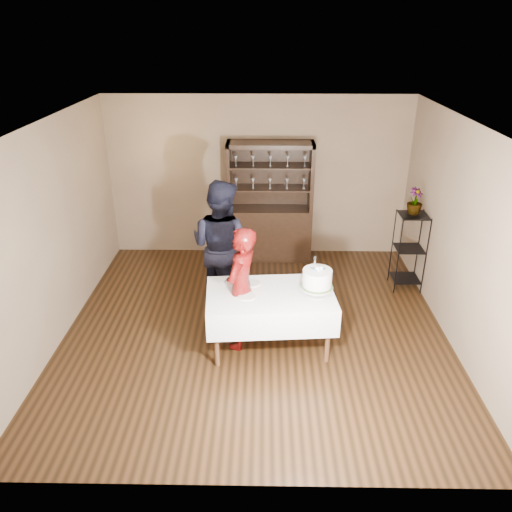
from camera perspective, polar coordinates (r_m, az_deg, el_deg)
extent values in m
plane|color=black|center=(6.76, -0.06, -8.27)|extent=(5.00, 5.00, 0.00)
plane|color=silver|center=(5.72, -0.08, 14.86)|extent=(5.00, 5.00, 0.00)
cube|color=brown|center=(8.47, 0.23, 8.96)|extent=(5.00, 0.02, 2.70)
cube|color=brown|center=(6.64, -22.19, 2.29)|extent=(0.02, 5.00, 2.70)
cube|color=brown|center=(6.57, 22.31, 2.00)|extent=(0.02, 5.00, 2.70)
cube|color=black|center=(8.53, 1.54, 2.65)|extent=(1.40, 0.48, 0.90)
cube|color=black|center=(8.41, 1.61, 9.53)|extent=(1.40, 0.03, 1.10)
cube|color=black|center=(8.06, 1.67, 12.66)|extent=(1.40, 0.48, 0.06)
cube|color=black|center=(8.25, 1.61, 7.78)|extent=(1.28, 0.42, 0.02)
cube|color=black|center=(8.15, 1.64, 10.26)|extent=(1.28, 0.42, 0.02)
cylinder|color=black|center=(7.60, 15.96, -0.12)|extent=(0.02, 0.02, 1.20)
cylinder|color=black|center=(7.71, 18.83, -0.14)|extent=(0.02, 0.02, 1.20)
cylinder|color=black|center=(7.95, 15.29, 1.12)|extent=(0.02, 0.02, 1.20)
cylinder|color=black|center=(8.06, 18.05, 1.09)|extent=(0.02, 0.02, 1.20)
cube|color=black|center=(8.02, 16.63, -2.42)|extent=(0.40, 0.40, 0.02)
cube|color=black|center=(7.80, 17.08, 0.83)|extent=(0.40, 0.40, 0.01)
cube|color=black|center=(7.61, 17.58, 4.46)|extent=(0.40, 0.40, 0.02)
cube|color=silver|center=(6.12, 1.62, -5.69)|extent=(1.61, 1.06, 0.35)
cylinder|color=#51321D|center=(5.92, -4.54, -9.56)|extent=(0.06, 0.06, 0.73)
cylinder|color=#51321D|center=(6.03, 8.22, -9.05)|extent=(0.06, 0.06, 0.73)
cylinder|color=#51321D|center=(6.53, -4.48, -5.92)|extent=(0.06, 0.06, 0.73)
cylinder|color=#51321D|center=(6.62, 7.02, -5.52)|extent=(0.06, 0.06, 0.73)
imported|color=#3B0505|center=(6.06, -1.72, -3.78)|extent=(0.58, 0.68, 1.59)
imported|color=black|center=(6.87, -4.02, 1.16)|extent=(1.14, 1.05, 1.87)
cylinder|color=silver|center=(6.01, 6.89, -4.46)|extent=(0.22, 0.22, 0.01)
cylinder|color=silver|center=(5.99, 6.92, -4.07)|extent=(0.05, 0.05, 0.11)
cylinder|color=silver|center=(5.95, 6.95, -3.55)|extent=(0.39, 0.39, 0.02)
cylinder|color=#41622F|center=(5.95, 6.96, -3.40)|extent=(0.38, 0.38, 0.02)
cylinder|color=white|center=(5.90, 7.00, -2.56)|extent=(0.40, 0.40, 0.22)
sphere|color=#5B6EC3|center=(5.85, 7.38, -1.51)|extent=(0.03, 0.03, 0.03)
cube|color=silver|center=(5.79, 6.69, -1.05)|extent=(0.02, 0.02, 0.15)
cube|color=black|center=(5.75, 6.74, -0.23)|extent=(0.03, 0.03, 0.06)
cylinder|color=silver|center=(5.94, -1.04, -4.62)|extent=(0.26, 0.26, 0.01)
cylinder|color=silver|center=(6.22, -0.37, -3.15)|extent=(0.22, 0.22, 0.01)
imported|color=#41622F|center=(7.59, 17.71, 6.00)|extent=(0.30, 0.30, 0.39)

